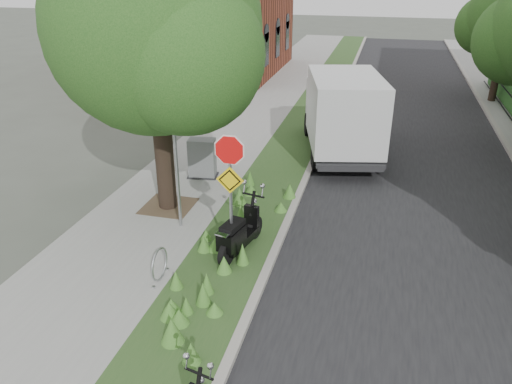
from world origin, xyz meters
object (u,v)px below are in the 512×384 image
sign_assembly (230,173)px  utility_cabinet (202,159)px  scooter_near (237,238)px  box_truck (342,110)px

sign_assembly → utility_cabinet: size_ratio=2.54×
scooter_near → box_truck: bearing=78.1°
scooter_near → utility_cabinet: utility_cabinet is taller
scooter_near → utility_cabinet: 5.00m
sign_assembly → utility_cabinet: bearing=117.7°
box_truck → utility_cabinet: 5.46m
box_truck → utility_cabinet: size_ratio=4.77×
sign_assembly → scooter_near: (0.06, 0.20, -1.74)m
sign_assembly → box_truck: sign_assembly is taller
sign_assembly → box_truck: bearing=78.0°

